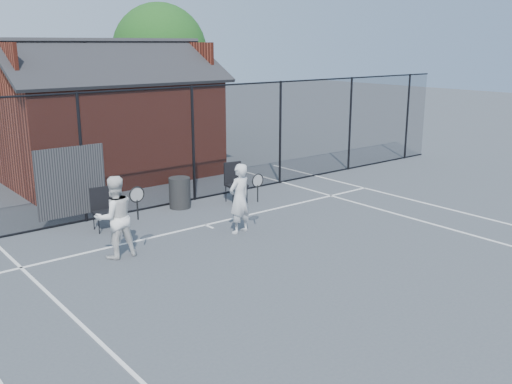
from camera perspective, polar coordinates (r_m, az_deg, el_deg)
ground at (r=10.90m, az=3.83°, el=-7.13°), size 80.00×80.00×0.00m
court_lines at (r=10.04m, az=9.00°, el=-9.22°), size 11.02×18.00×0.01m
fence at (r=14.29m, az=-10.70°, el=3.96°), size 22.04×3.00×3.00m
clubhouse at (r=18.16m, az=-14.53°, el=6.51°), size 6.50×4.36×4.19m
tree_right at (r=25.18m, az=-9.60°, el=13.72°), size 3.97×3.97×5.70m
player_front at (r=12.36m, az=-1.65°, el=-0.65°), size 0.72×0.55×1.55m
player_back at (r=11.26m, az=-13.92°, el=-2.45°), size 0.89×0.67×1.62m
chair_left at (r=13.03m, az=-14.98°, el=-1.77°), size 0.50×0.51×0.93m
chair_right at (r=14.80m, az=-1.98°, el=0.86°), size 0.56×0.58×1.02m
waste_bin at (r=14.47m, az=-7.64°, el=-0.07°), size 0.64×0.64×0.78m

